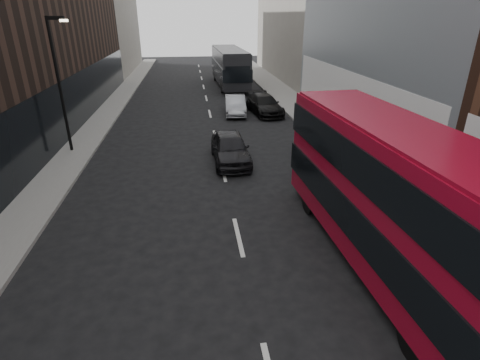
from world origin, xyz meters
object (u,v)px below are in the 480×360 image
object	(u,v)px
grey_bus	(230,66)
car_a	(230,148)
car_c	(264,105)
car_b	(235,105)
street_lamp	(59,77)
red_bus	(391,192)

from	to	relation	value
grey_bus	car_a	world-z (taller)	grey_bus
car_c	car_b	bearing A→B (deg)	167.45
car_a	grey_bus	bearing A→B (deg)	83.05
grey_bus	car_a	size ratio (longest dim) A/B	2.64
car_a	car_b	bearing A→B (deg)	80.75
street_lamp	grey_bus	world-z (taller)	street_lamp
red_bus	car_a	distance (m)	10.24
red_bus	grey_bus	size ratio (longest dim) A/B	0.92
car_b	car_c	bearing A→B (deg)	-1.40
car_a	car_b	xyz separation A→B (m)	(1.49, 10.33, -0.06)
grey_bus	car_b	size ratio (longest dim) A/B	2.78
car_b	car_c	xyz separation A→B (m)	(2.28, -0.23, 0.01)
grey_bus	car_c	xyz separation A→B (m)	(1.40, -12.77, -1.35)
street_lamp	red_bus	size ratio (longest dim) A/B	0.63
grey_bus	car_b	xyz separation A→B (m)	(-0.88, -12.54, -1.36)
red_bus	grey_bus	bearing A→B (deg)	89.96
red_bus	car_b	xyz separation A→B (m)	(-2.26, 19.70, -1.75)
car_c	car_a	bearing A→B (deg)	-117.31
car_b	street_lamp	bearing A→B (deg)	-138.75
grey_bus	car_c	bearing A→B (deg)	-85.10
street_lamp	red_bus	bearing A→B (deg)	-43.96
grey_bus	car_c	distance (m)	12.91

